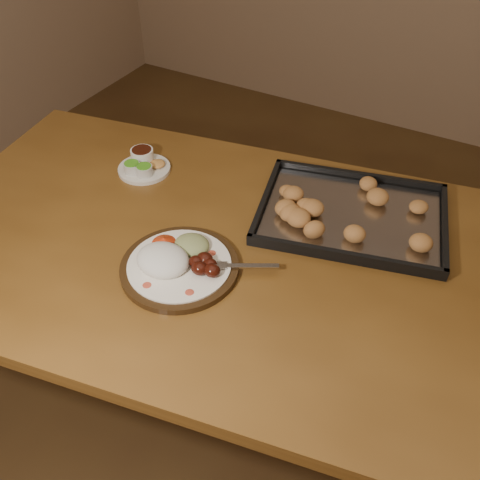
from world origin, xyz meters
The scene contains 5 objects.
ground centered at (0.00, 0.00, 0.00)m, with size 4.00×4.00×0.00m, color brown.
dining_table centered at (-0.13, -0.12, 0.65)m, with size 1.63×1.13×0.75m.
dinner_plate centered at (-0.16, -0.24, 0.77)m, with size 0.35×0.27×0.06m.
condiment_saucer centered at (-0.47, 0.05, 0.77)m, with size 0.15×0.15×0.05m.
baking_tray centered at (0.13, 0.13, 0.77)m, with size 0.54×0.45×0.05m.
Camera 1 is at (0.39, -0.94, 1.63)m, focal length 40.00 mm.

